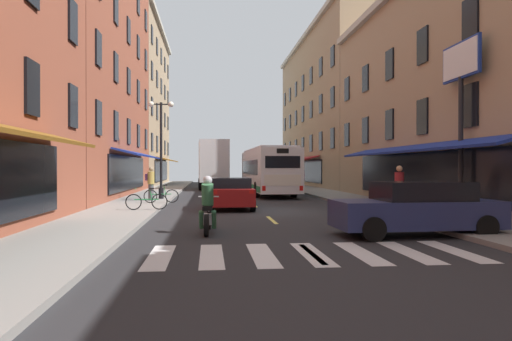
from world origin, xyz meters
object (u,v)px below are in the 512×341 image
(pedestrian_far, at_px, (399,188))
(bicycle_near, at_px, (161,196))
(box_truck, at_px, (213,165))
(sedan_near, at_px, (417,208))
(bicycle_mid, at_px, (147,201))
(pedestrian_mid, at_px, (302,179))
(sedan_far, at_px, (214,178))
(pedestrian_near, at_px, (151,182))
(transit_bus, at_px, (268,170))
(billboard_sign, at_px, (461,86))
(sedan_mid, at_px, (230,193))
(street_lamp_twin, at_px, (161,145))
(motorcycle_rider, at_px, (208,209))

(pedestrian_far, bearing_deg, bicycle_near, 96.66)
(box_truck, distance_m, sedan_near, 28.45)
(bicycle_mid, relative_size, pedestrian_mid, 1.04)
(sedan_far, distance_m, pedestrian_near, 25.28)
(sedan_near, relative_size, pedestrian_near, 2.55)
(pedestrian_far, bearing_deg, transit_bus, 49.48)
(billboard_sign, distance_m, pedestrian_far, 4.44)
(box_truck, bearing_deg, sedan_mid, -88.09)
(bicycle_near, xyz_separation_m, pedestrian_near, (-0.74, 1.81, 0.59))
(pedestrian_mid, relative_size, street_lamp_twin, 0.30)
(bicycle_mid, bearing_deg, pedestrian_far, -10.09)
(sedan_near, bearing_deg, sedan_far, 97.97)
(pedestrian_mid, bearing_deg, transit_bus, 75.44)
(sedan_near, xyz_separation_m, bicycle_near, (-8.14, 10.94, -0.25))
(transit_bus, relative_size, pedestrian_near, 6.51)
(sedan_mid, relative_size, pedestrian_far, 2.41)
(box_truck, bearing_deg, transit_bus, -65.16)
(sedan_near, distance_m, pedestrian_mid, 22.65)
(transit_bus, relative_size, sedan_mid, 2.64)
(box_truck, relative_size, pedestrian_near, 4.27)
(box_truck, bearing_deg, sedan_near, -78.95)
(box_truck, height_order, pedestrian_far, box_truck)
(transit_bus, height_order, motorcycle_rider, transit_bus)
(bicycle_mid, relative_size, pedestrian_near, 0.95)
(pedestrian_mid, bearing_deg, bicycle_near, 83.21)
(sedan_mid, bearing_deg, sedan_near, -61.63)
(motorcycle_rider, relative_size, pedestrian_far, 1.13)
(pedestrian_near, bearing_deg, street_lamp_twin, -158.00)
(box_truck, height_order, bicycle_mid, box_truck)
(motorcycle_rider, bearing_deg, bicycle_near, 103.35)
(box_truck, xyz_separation_m, pedestrian_far, (7.24, -22.51, -1.04))
(box_truck, distance_m, bicycle_near, 17.24)
(motorcycle_rider, height_order, bicycle_mid, motorcycle_rider)
(pedestrian_far, bearing_deg, sedan_far, 48.24)
(sedan_mid, relative_size, motorcycle_rider, 2.14)
(sedan_near, height_order, bicycle_mid, sedan_near)
(sedan_near, relative_size, pedestrian_mid, 2.80)
(bicycle_mid, bearing_deg, billboard_sign, -15.27)
(motorcycle_rider, relative_size, street_lamp_twin, 0.38)
(billboard_sign, xyz_separation_m, sedan_mid, (-8.35, 4.97, -4.17))
(billboard_sign, distance_m, sedan_near, 6.73)
(sedan_far, bearing_deg, pedestrian_mid, -66.19)
(sedan_mid, distance_m, bicycle_mid, 3.94)
(pedestrian_near, bearing_deg, bicycle_mid, 46.63)
(pedestrian_mid, bearing_deg, motorcycle_rider, 103.97)
(motorcycle_rider, xyz_separation_m, pedestrian_near, (-3.08, 11.65, 0.39))
(pedestrian_near, xyz_separation_m, pedestrian_mid, (10.28, 9.86, -0.12))
(sedan_mid, distance_m, sedan_far, 28.86)
(billboard_sign, relative_size, pedestrian_far, 3.50)
(box_truck, bearing_deg, pedestrian_near, -102.78)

